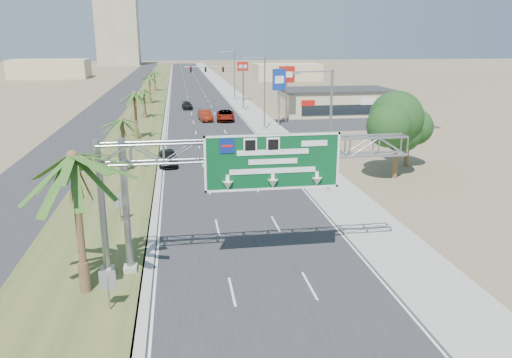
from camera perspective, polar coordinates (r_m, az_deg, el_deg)
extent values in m
cube|color=#28282B|center=(126.10, -7.05, 9.98)|extent=(12.00, 300.00, 0.02)
cube|color=#9E9B93|center=(126.67, -3.15, 10.11)|extent=(4.00, 300.00, 0.10)
cube|color=#3C4D22|center=(126.15, -11.66, 9.80)|extent=(7.00, 300.00, 0.12)
cube|color=#28282B|center=(126.66, -14.87, 9.60)|extent=(8.00, 300.00, 0.02)
cylinder|color=gray|center=(26.97, -14.64, -3.23)|extent=(0.36, 0.36, 7.40)
cylinder|color=gray|center=(27.12, -17.16, -3.31)|extent=(0.36, 0.36, 7.40)
cube|color=#9E9B93|center=(28.26, -14.15, -9.96)|extent=(0.70, 0.70, 0.40)
cube|color=#9E9B93|center=(28.41, -16.59, -10.01)|extent=(0.70, 0.70, 0.40)
cube|color=#074620|center=(26.16, 1.92, 1.96)|extent=(7.20, 0.12, 3.00)
cube|color=navy|center=(25.53, -3.33, 3.79)|extent=(0.75, 0.03, 0.75)
cone|color=white|center=(26.38, 1.93, -0.51)|extent=(0.56, 0.56, 0.45)
cylinder|color=brown|center=(25.46, -19.51, -5.24)|extent=(0.36, 0.36, 7.00)
cylinder|color=brown|center=(26.49, -18.98, -10.63)|extent=(0.54, 0.54, 1.68)
cylinder|color=brown|center=(48.69, -14.91, 3.63)|extent=(0.36, 0.36, 5.00)
cylinder|color=brown|center=(49.10, -14.75, 1.47)|extent=(0.54, 0.54, 1.20)
cylinder|color=brown|center=(64.32, -13.58, 6.90)|extent=(0.36, 0.36, 5.80)
cylinder|color=brown|center=(64.68, -13.45, 4.97)|extent=(0.54, 0.54, 1.39)
cylinder|color=brown|center=(82.20, -12.63, 8.32)|extent=(0.36, 0.36, 4.50)
cylinder|color=brown|center=(82.43, -12.56, 7.14)|extent=(0.54, 0.54, 1.08)
cylinder|color=brown|center=(101.03, -12.03, 9.85)|extent=(0.36, 0.36, 5.20)
cylinder|color=brown|center=(101.23, -11.97, 8.74)|extent=(0.54, 0.54, 1.25)
cylinder|color=brown|center=(125.92, -11.49, 10.87)|extent=(0.36, 0.36, 4.80)
cylinder|color=brown|center=(126.08, -11.45, 10.05)|extent=(0.54, 0.54, 1.15)
cylinder|color=gray|center=(39.91, 8.46, 5.10)|extent=(0.20, 0.20, 10.00)
cylinder|color=gray|center=(38.93, 6.74, 12.09)|extent=(2.80, 0.12, 0.12)
cube|color=slate|center=(38.58, 4.69, 11.97)|extent=(0.50, 0.22, 0.18)
cylinder|color=#9E9B93|center=(41.03, 8.20, -1.44)|extent=(0.44, 0.44, 0.50)
cylinder|color=gray|center=(68.84, 1.00, 9.64)|extent=(0.20, 0.20, 10.00)
cylinder|color=gray|center=(68.28, -0.17, 13.67)|extent=(2.80, 0.12, 0.12)
cube|color=slate|center=(68.08, -1.37, 13.58)|extent=(0.50, 0.22, 0.18)
cylinder|color=#9E9B93|center=(69.50, 0.98, 5.74)|extent=(0.44, 0.44, 0.50)
cylinder|color=gray|center=(104.36, -2.48, 11.67)|extent=(0.20, 0.20, 10.00)
cylinder|color=gray|center=(103.99, -3.30, 14.32)|extent=(2.80, 0.12, 0.12)
cube|color=slate|center=(103.86, -4.09, 14.25)|extent=(0.50, 0.22, 0.18)
cylinder|color=#9E9B93|center=(104.79, -2.45, 9.08)|extent=(0.44, 0.44, 0.50)
cylinder|color=gray|center=(88.57, -1.46, 10.33)|extent=(0.28, 0.28, 8.00)
cylinder|color=gray|center=(87.79, -4.80, 12.65)|extent=(10.00, 0.18, 0.18)
cube|color=black|center=(87.74, -3.78, 12.41)|extent=(0.32, 0.18, 0.95)
cube|color=black|center=(87.52, -5.78, 12.36)|extent=(0.32, 0.18, 0.95)
cube|color=black|center=(87.41, -7.46, 12.30)|extent=(0.32, 0.18, 0.95)
sphere|color=red|center=(87.60, -3.78, 12.60)|extent=(0.22, 0.22, 0.22)
imported|color=black|center=(88.34, -1.48, 12.26)|extent=(0.16, 0.16, 0.60)
cylinder|color=#9E9B93|center=(88.99, -1.45, 7.95)|extent=(0.56, 0.56, 0.60)
cube|color=#C6B886|center=(86.19, 9.00, 8.66)|extent=(18.00, 10.00, 4.00)
cylinder|color=brown|center=(46.85, 15.66, 2.43)|extent=(0.44, 0.44, 3.90)
sphere|color=#193512|center=(46.35, 15.90, 5.56)|extent=(4.50, 4.50, 4.50)
cylinder|color=brown|center=(51.71, 16.86, 3.20)|extent=(0.44, 0.44, 3.30)
sphere|color=#193512|center=(51.30, 17.06, 5.60)|extent=(3.50, 3.50, 3.50)
cylinder|color=gray|center=(24.47, -16.47, -12.52)|extent=(0.08, 0.08, 1.80)
cube|color=slate|center=(24.16, -16.60, -11.05)|extent=(0.75, 0.06, 0.95)
cylinder|color=gray|center=(35.53, -15.26, -3.45)|extent=(0.08, 0.08, 1.80)
cube|color=slate|center=(35.32, -15.34, -2.38)|extent=(0.75, 0.06, 0.95)
cube|color=gray|center=(266.93, -15.54, 16.23)|extent=(20.00, 16.00, 35.00)
cube|color=#C6B886|center=(180.33, -22.46, 11.56)|extent=(24.00, 14.00, 6.00)
cube|color=#C6B886|center=(159.47, 3.57, 12.12)|extent=(20.00, 12.00, 5.00)
imported|color=black|center=(50.76, -10.06, 2.42)|extent=(2.09, 4.73, 1.58)
imported|color=#691809|center=(78.47, -5.82, 7.22)|extent=(2.25, 5.10, 1.63)
imported|color=gray|center=(78.32, -3.52, 7.26)|extent=(3.16, 6.06, 1.63)
imported|color=black|center=(92.35, -7.88, 8.31)|extent=(2.06, 4.52, 1.28)
cylinder|color=gray|center=(75.48, 3.49, 9.62)|extent=(0.20, 0.20, 8.63)
cube|color=#AC160D|center=(75.23, 3.53, 11.83)|extent=(2.40, 0.31, 2.40)
cube|color=white|center=(75.06, 3.56, 11.82)|extent=(1.68, 0.05, 0.84)
cylinder|color=gray|center=(72.98, 2.64, 9.33)|extent=(0.20, 0.20, 8.39)
cube|color=navy|center=(72.75, 2.67, 11.29)|extent=(2.01, 0.80, 3.00)
cube|color=white|center=(72.57, 2.70, 11.27)|extent=(1.36, 0.40, 1.05)
cylinder|color=gray|center=(102.88, -1.51, 11.10)|extent=(0.20, 0.20, 8.12)
cube|color=#B41B0E|center=(102.68, -1.53, 12.74)|extent=(2.21, 0.38, 1.80)
cube|color=white|center=(102.51, -1.51, 12.74)|extent=(1.54, 0.09, 0.63)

